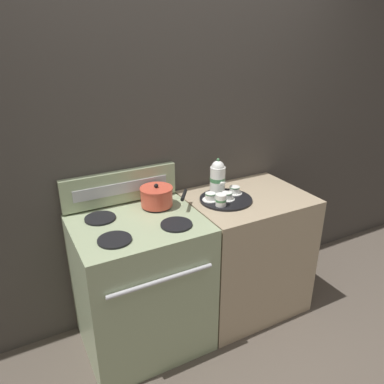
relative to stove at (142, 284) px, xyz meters
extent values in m
plane|color=brown|center=(0.40, 0.00, -0.44)|extent=(6.00, 6.00, 0.00)
cube|color=#423D38|center=(0.40, 0.34, 0.66)|extent=(6.00, 0.05, 2.20)
cube|color=#9EAD84|center=(0.00, 0.00, 0.00)|extent=(0.75, 0.62, 0.88)
cylinder|color=silver|center=(0.00, -0.33, 0.24)|extent=(0.60, 0.02, 0.02)
cylinder|color=black|center=(-0.18, 0.14, 0.44)|extent=(0.18, 0.18, 0.01)
cylinder|color=black|center=(0.18, 0.14, 0.44)|extent=(0.18, 0.18, 0.01)
cylinder|color=black|center=(-0.18, -0.14, 0.44)|extent=(0.18, 0.18, 0.01)
cylinder|color=black|center=(0.18, -0.14, 0.44)|extent=(0.18, 0.18, 0.01)
cube|color=#9EAD84|center=(0.00, 0.29, 0.55)|extent=(0.74, 0.05, 0.21)
cube|color=#B7B7BC|center=(0.00, 0.26, 0.55)|extent=(0.60, 0.01, 0.07)
cube|color=tan|center=(0.78, 0.00, 0.00)|extent=(0.79, 0.62, 0.88)
cylinder|color=#D14C38|center=(0.18, 0.14, 0.50)|extent=(0.20, 0.20, 0.11)
cylinder|color=#D14C38|center=(0.18, 0.14, 0.56)|extent=(0.20, 0.20, 0.01)
sphere|color=black|center=(0.18, 0.14, 0.58)|extent=(0.03, 0.03, 0.03)
cylinder|color=black|center=(0.32, 0.04, 0.53)|extent=(0.10, 0.13, 0.02)
cylinder|color=black|center=(0.61, 0.02, 0.45)|extent=(0.34, 0.34, 0.01)
cylinder|color=white|center=(0.61, 0.11, 0.55)|extent=(0.10, 0.10, 0.19)
cylinder|color=#427A4C|center=(0.61, 0.11, 0.56)|extent=(0.10, 0.10, 0.03)
sphere|color=white|center=(0.61, 0.11, 0.64)|extent=(0.09, 0.09, 0.09)
sphere|color=#427A4C|center=(0.61, 0.11, 0.69)|extent=(0.02, 0.02, 0.02)
cone|color=white|center=(0.61, 0.04, 0.56)|extent=(0.03, 0.08, 0.06)
cylinder|color=white|center=(0.61, 0.00, 0.46)|extent=(0.10, 0.10, 0.01)
cylinder|color=white|center=(0.61, 0.00, 0.48)|extent=(0.07, 0.07, 0.04)
cylinder|color=#427A4C|center=(0.61, 0.00, 0.50)|extent=(0.07, 0.07, 0.01)
cylinder|color=white|center=(0.71, 0.06, 0.46)|extent=(0.10, 0.10, 0.01)
cylinder|color=white|center=(0.71, 0.06, 0.48)|extent=(0.07, 0.07, 0.04)
cylinder|color=#427A4C|center=(0.71, 0.06, 0.50)|extent=(0.07, 0.07, 0.01)
cylinder|color=white|center=(0.51, 0.04, 0.46)|extent=(0.10, 0.10, 0.01)
cylinder|color=white|center=(0.51, 0.04, 0.48)|extent=(0.07, 0.07, 0.04)
cylinder|color=#427A4C|center=(0.51, 0.04, 0.50)|extent=(0.07, 0.07, 0.01)
cylinder|color=white|center=(0.53, -0.06, 0.49)|extent=(0.07, 0.07, 0.08)
cylinder|color=#427A4C|center=(0.53, -0.06, 0.49)|extent=(0.07, 0.07, 0.01)
camera|label=1|loc=(-0.62, -1.84, 1.46)|focal=35.00mm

